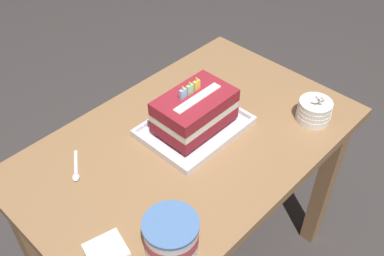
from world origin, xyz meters
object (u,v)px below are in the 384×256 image
foil_tray (195,128)px  napkin_pile (106,251)px  bowl_stack (314,111)px  ice_cream_tub (171,236)px  birthday_cake (195,110)px  serving_spoon_near_tray (76,173)px

foil_tray → napkin_pile: 0.51m
bowl_stack → ice_cream_tub: bowl_stack is taller
birthday_cake → ice_cream_tub: birthday_cake is taller
birthday_cake → ice_cream_tub: bearing=-144.0°
foil_tray → birthday_cake: (0.00, 0.00, 0.07)m
birthday_cake → napkin_pile: size_ratio=2.15×
birthday_cake → serving_spoon_near_tray: 0.41m
bowl_stack → birthday_cake: bearing=141.0°
bowl_stack → foil_tray: bearing=141.0°
serving_spoon_near_tray → foil_tray: bearing=-17.3°
foil_tray → serving_spoon_near_tray: bearing=162.7°
ice_cream_tub → serving_spoon_near_tray: 0.38m
foil_tray → napkin_pile: (-0.48, -0.16, 0.00)m
birthday_cake → serving_spoon_near_tray: (-0.38, 0.12, -0.08)m
ice_cream_tub → napkin_pile: bearing=139.5°
foil_tray → bowl_stack: bearing=-39.0°
foil_tray → bowl_stack: (0.31, -0.25, 0.03)m
birthday_cake → bowl_stack: birthday_cake is taller
bowl_stack → napkin_pile: 0.80m
ice_cream_tub → serving_spoon_near_tray: size_ratio=1.22×
birthday_cake → serving_spoon_near_tray: birthday_cake is taller
napkin_pile → serving_spoon_near_tray: bearing=69.5°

